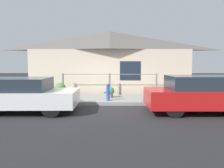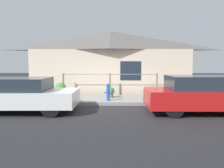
% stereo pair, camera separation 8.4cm
% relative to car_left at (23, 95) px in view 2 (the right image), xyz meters
% --- Properties ---
extents(ground_plane, '(60.00, 60.00, 0.00)m').
position_rel_car_left_xyz_m(ground_plane, '(3.12, 1.23, -0.65)').
color(ground_plane, '#262628').
extents(sidewalk, '(24.00, 2.17, 0.15)m').
position_rel_car_left_xyz_m(sidewalk, '(3.12, 2.32, -0.58)').
color(sidewalk, gray).
rests_on(sidewalk, ground_plane).
extents(house, '(9.17, 2.23, 3.63)m').
position_rel_car_left_xyz_m(house, '(3.12, 4.76, 2.23)').
color(house, beige).
rests_on(house, ground_plane).
extents(fence, '(4.90, 0.10, 1.13)m').
position_rel_car_left_xyz_m(fence, '(3.12, 3.26, 0.12)').
color(fence, gray).
rests_on(fence, sidewalk).
extents(car_left, '(3.92, 1.87, 1.27)m').
position_rel_car_left_xyz_m(car_left, '(0.00, 0.00, 0.00)').
color(car_left, white).
rests_on(car_left, ground_plane).
extents(car_right, '(4.29, 1.80, 1.35)m').
position_rel_car_left_xyz_m(car_right, '(6.64, 0.00, 0.03)').
color(car_right, red).
rests_on(car_right, ground_plane).
extents(fire_hydrant, '(0.35, 0.16, 0.77)m').
position_rel_car_left_xyz_m(fire_hydrant, '(3.09, 1.63, -0.10)').
color(fire_hydrant, blue).
rests_on(fire_hydrant, sidewalk).
extents(potted_plant_near_hydrant, '(0.36, 0.36, 0.51)m').
position_rel_car_left_xyz_m(potted_plant_near_hydrant, '(3.19, 2.50, -0.21)').
color(potted_plant_near_hydrant, '#9E5638').
rests_on(potted_plant_near_hydrant, sidewalk).
extents(potted_plant_by_fence, '(0.59, 0.59, 0.67)m').
position_rel_car_left_xyz_m(potted_plant_by_fence, '(0.64, 2.99, -0.14)').
color(potted_plant_by_fence, '#9E5638').
rests_on(potted_plant_by_fence, sidewalk).
extents(potted_plant_corner, '(0.41, 0.41, 0.50)m').
position_rel_car_left_xyz_m(potted_plant_corner, '(5.97, 2.43, -0.23)').
color(potted_plant_corner, slate).
rests_on(potted_plant_corner, sidewalk).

